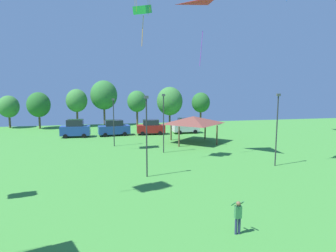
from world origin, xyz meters
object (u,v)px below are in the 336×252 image
(treeline_tree_1, at_px, (39,105))
(light_post_1, at_px, (114,119))
(treeline_tree_2, at_px, (77,101))
(treeline_tree_4, at_px, (137,101))
(kite_flying_6, at_px, (142,2))
(park_pavilion, at_px, (193,120))
(parked_car_third_from_left, at_px, (151,127))
(light_post_3, at_px, (277,126))
(light_post_2, at_px, (147,132))
(parked_car_rightmost_in_row, at_px, (186,126))
(light_post_0, at_px, (164,120))
(treeline_tree_0, at_px, (9,107))
(parked_car_second_from_left, at_px, (114,128))
(kite_flying_3, at_px, (208,19))
(person_standing_far_right, at_px, (238,215))
(treeline_tree_3, at_px, (104,95))
(parked_car_leftmost, at_px, (75,129))
(treeline_tree_6, at_px, (201,103))
(treeline_tree_5, at_px, (170,101))

(treeline_tree_1, bearing_deg, light_post_1, -55.53)
(treeline_tree_2, xyz_separation_m, treeline_tree_4, (11.02, -1.78, -0.18))
(kite_flying_6, distance_m, park_pavilion, 17.64)
(parked_car_third_from_left, relative_size, light_post_3, 0.65)
(light_post_2, bearing_deg, parked_car_rightmost_in_row, 66.72)
(light_post_0, distance_m, treeline_tree_0, 34.65)
(parked_car_second_from_left, bearing_deg, treeline_tree_0, 139.74)
(parked_car_rightmost_in_row, relative_size, light_post_3, 0.62)
(light_post_2, xyz_separation_m, treeline_tree_4, (2.48, 31.48, 0.82))
(parked_car_third_from_left, bearing_deg, parked_car_rightmost_in_row, 4.22)
(parked_car_second_from_left, relative_size, parked_car_third_from_left, 1.09)
(parked_car_second_from_left, distance_m, light_post_1, 8.42)
(kite_flying_3, bearing_deg, person_standing_far_right, -103.40)
(light_post_2, relative_size, treeline_tree_3, 0.80)
(parked_car_second_from_left, height_order, light_post_2, light_post_2)
(light_post_2, bearing_deg, parked_car_third_from_left, 80.55)
(parked_car_leftmost, bearing_deg, parked_car_rightmost_in_row, 3.24)
(light_post_2, distance_m, treeline_tree_0, 39.73)
(light_post_0, distance_m, treeline_tree_6, 25.60)
(kite_flying_6, height_order, treeline_tree_1, kite_flying_6)
(parked_car_rightmost_in_row, bearing_deg, treeline_tree_0, 154.59)
(parked_car_third_from_left, relative_size, treeline_tree_6, 0.72)
(light_post_1, relative_size, treeline_tree_3, 0.71)
(parked_car_third_from_left, bearing_deg, light_post_2, -95.63)
(treeline_tree_3, bearing_deg, parked_car_second_from_left, -83.21)
(light_post_3, relative_size, treeline_tree_3, 0.81)
(parked_car_leftmost, relative_size, light_post_3, 0.62)
(kite_flying_6, xyz_separation_m, treeline_tree_5, (8.96, 29.55, -10.88))
(treeline_tree_1, bearing_deg, light_post_3, -48.29)
(light_post_0, height_order, treeline_tree_4, light_post_0)
(light_post_2, bearing_deg, parked_car_leftmost, 110.11)
(treeline_tree_6, bearing_deg, park_pavilion, -111.13)
(treeline_tree_1, bearing_deg, light_post_2, -64.93)
(person_standing_far_right, relative_size, parked_car_second_from_left, 0.38)
(parked_car_third_from_left, height_order, treeline_tree_2, treeline_tree_2)
(light_post_0, distance_m, treeline_tree_1, 29.42)
(kite_flying_3, height_order, light_post_1, kite_flying_3)
(parked_car_second_from_left, bearing_deg, treeline_tree_5, 40.28)
(parked_car_second_from_left, distance_m, park_pavilion, 13.09)
(person_standing_far_right, height_order, treeline_tree_1, treeline_tree_1)
(parked_car_second_from_left, bearing_deg, light_post_0, -74.30)
(parked_car_rightmost_in_row, xyz_separation_m, park_pavilion, (-1.10, -7.75, 1.87))
(parked_car_second_from_left, height_order, light_post_1, light_post_1)
(kite_flying_3, bearing_deg, kite_flying_6, -162.62)
(kite_flying_6, distance_m, treeline_tree_3, 31.44)
(treeline_tree_0, bearing_deg, parked_car_rightmost_in_row, -22.57)
(kite_flying_6, relative_size, treeline_tree_2, 0.75)
(light_post_1, bearing_deg, treeline_tree_4, 74.85)
(park_pavilion, bearing_deg, kite_flying_3, -96.09)
(light_post_2, xyz_separation_m, treeline_tree_1, (-14.92, 31.90, 0.42))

